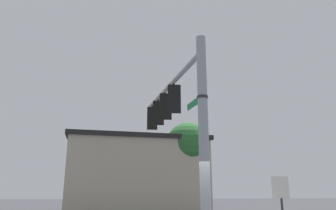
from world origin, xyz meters
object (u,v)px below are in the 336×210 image
object	(u,v)px
traffic_light_mid_outer	(158,114)
street_name_sign	(198,100)
traffic_light_nearest_pole	(174,100)
traffic_light_mid_inner	(165,107)
historical_marker	(281,198)
traffic_light_arm_end	(152,119)

from	to	relation	value
traffic_light_mid_outer	street_name_sign	xyz separation A→B (m)	(1.10, -5.11, -0.74)
traffic_light_nearest_pole	traffic_light_mid_inner	distance (m)	1.28
traffic_light_nearest_pole	street_name_sign	size ratio (longest dim) A/B	0.87
traffic_light_nearest_pole	traffic_light_mid_outer	world-z (taller)	same
traffic_light_nearest_pole	traffic_light_mid_inner	bearing A→B (deg)	102.23
street_name_sign	historical_marker	size ratio (longest dim) A/B	0.71
traffic_light_mid_inner	traffic_light_mid_outer	xyz separation A→B (m)	(-0.27, 1.25, 0.00)
traffic_light_nearest_pole	historical_marker	size ratio (longest dim) A/B	0.62
historical_marker	street_name_sign	bearing A→B (deg)	-158.10
traffic_light_mid_outer	historical_marker	world-z (taller)	traffic_light_mid_outer
traffic_light_mid_outer	street_name_sign	bearing A→B (deg)	-77.82
historical_marker	traffic_light_mid_inner	bearing A→B (deg)	145.52
traffic_light_arm_end	historical_marker	distance (m)	7.79
traffic_light_nearest_pole	street_name_sign	distance (m)	2.78
traffic_light_mid_outer	street_name_sign	world-z (taller)	traffic_light_mid_outer
traffic_light_nearest_pole	historical_marker	distance (m)	5.44
traffic_light_arm_end	historical_marker	xyz separation A→B (m)	(4.40, -5.15, -3.85)
traffic_light_mid_inner	street_name_sign	size ratio (longest dim) A/B	0.87
traffic_light_nearest_pole	traffic_light_arm_end	distance (m)	3.83
traffic_light_arm_end	traffic_light_mid_inner	bearing A→B (deg)	-77.77
traffic_light_mid_outer	historical_marker	bearing A→B (deg)	-43.36
traffic_light_mid_outer	traffic_light_arm_end	world-z (taller)	same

